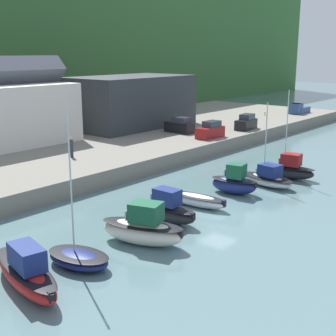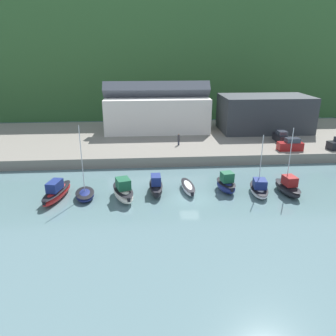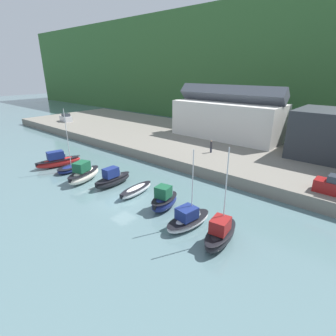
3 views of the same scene
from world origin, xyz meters
The scene contains 16 objects.
ground_plane centered at (0.00, 0.00, 0.00)m, with size 320.00×320.00×0.00m, color slate.
hillside_backdrop centered at (0.00, 81.45, 15.78)m, with size 240.00×63.48×31.56m.
quay_promenade centered at (0.00, 26.28, 0.84)m, with size 117.15×28.58×1.69m.
harbor_clubhouse centered at (-2.94, 30.45, 5.67)m, with size 21.96×9.11×10.44m.
yacht_club_building centered at (19.84, 29.11, 5.39)m, with size 18.44×10.44×7.40m.
moored_boat_0 centered at (-17.18, 1.02, 0.94)m, with size 3.33×7.38×2.59m.
moored_boat_1 centered at (-13.61, 0.97, 0.54)m, with size 3.01×4.57×9.60m.
moored_boat_2 centered at (-8.63, 0.29, 1.09)m, with size 3.85×6.27×2.94m.
moored_boat_3 centered at (-4.35, 2.01, 0.95)m, with size 1.83×5.77×2.60m.
moored_boat_4 centered at (0.03, 2.21, 0.56)m, with size 1.99×5.61×1.04m.
moored_boat_5 centered at (5.15, 1.77, 1.04)m, with size 2.76×4.56×2.81m.
moored_boat_6 centered at (9.35, 0.63, 0.78)m, with size 2.94×5.75×7.99m.
moored_boat_7 centered at (13.17, 0.33, 0.97)m, with size 2.69×5.62×8.94m.
parked_car_1 centered at (20.04, 20.00, 2.61)m, with size 1.94×4.26×2.16m.
parked_car_3 centered at (19.52, 14.47, 2.61)m, with size 4.24×1.89×2.16m.
person_on_quay centered at (0.49, 19.03, 2.79)m, with size 0.40×0.40×2.14m.
Camera 2 is at (-5.73, -38.40, 18.32)m, focal length 35.00 mm.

